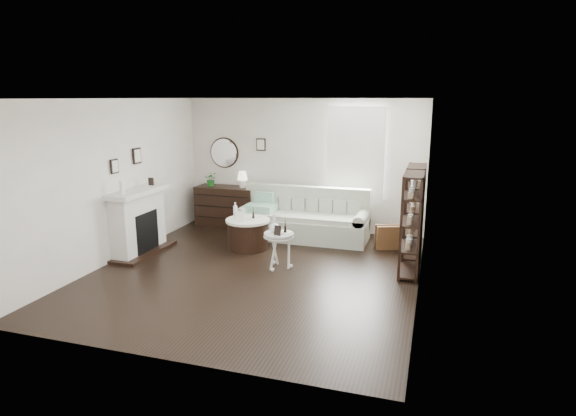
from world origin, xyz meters
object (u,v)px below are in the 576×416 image
(sofa, at_px, (303,222))
(drum_table, at_px, (248,234))
(dresser, at_px, (227,206))
(pedestal_table, at_px, (279,236))

(sofa, height_order, drum_table, sofa)
(dresser, distance_m, drum_table, 1.73)
(sofa, distance_m, pedestal_table, 1.82)
(sofa, relative_size, dresser, 1.98)
(drum_table, height_order, pedestal_table, pedestal_table)
(sofa, distance_m, drum_table, 1.26)
(sofa, bearing_deg, dresser, 167.82)
(sofa, bearing_deg, pedestal_table, -87.24)
(sofa, distance_m, dresser, 1.86)
(dresser, distance_m, pedestal_table, 2.90)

